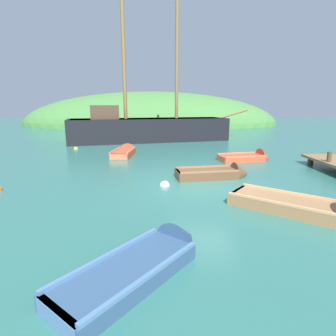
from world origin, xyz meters
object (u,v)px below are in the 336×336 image
rowboat_center (150,262)px  sailing_ship (148,132)px  rowboat_outer_left (305,210)px  rowboat_near_dock (125,153)px  buoy_white (165,186)px  buoy_yellow (76,149)px  rowboat_portside (249,159)px  rowboat_far (217,175)px

rowboat_center → sailing_ship: bearing=42.2°
rowboat_outer_left → rowboat_center: 4.93m
rowboat_near_dock → rowboat_outer_left: bearing=-141.5°
buoy_white → rowboat_center: bearing=-93.0°
rowboat_center → buoy_yellow: bearing=61.2°
rowboat_near_dock → rowboat_center: rowboat_near_dock is taller
rowboat_outer_left → rowboat_center: size_ratio=1.10×
sailing_ship → buoy_white: size_ratio=42.33×
rowboat_outer_left → buoy_white: rowboat_outer_left is taller
rowboat_outer_left → buoy_white: (-3.97, 2.84, -0.11)m
rowboat_center → rowboat_portside: bearing=12.5°
rowboat_far → rowboat_portside: bearing=46.6°
sailing_ship → rowboat_outer_left: bearing=-86.6°
rowboat_center → buoy_yellow: (-6.04, 14.48, -0.09)m
rowboat_far → buoy_yellow: (-8.57, 7.91, -0.12)m
rowboat_near_dock → rowboat_center: bearing=-165.1°
rowboat_near_dock → rowboat_center: 12.30m
rowboat_near_dock → rowboat_far: 7.28m
rowboat_outer_left → rowboat_far: rowboat_outer_left is taller
buoy_yellow → rowboat_center: bearing=-67.4°
buoy_yellow → buoy_white: size_ratio=0.79×
sailing_ship → rowboat_center: sailing_ship is taller
rowboat_portside → buoy_white: 6.82m
sailing_ship → rowboat_center: (1.19, -18.96, -0.68)m
rowboat_center → buoy_white: bearing=35.6°
rowboat_far → buoy_yellow: rowboat_far is taller
rowboat_outer_left → sailing_ship: bearing=145.7°
sailing_ship → rowboat_far: (3.72, -12.40, -0.65)m
rowboat_center → rowboat_near_dock: bearing=48.9°
rowboat_outer_left → rowboat_far: bearing=150.3°
rowboat_center → rowboat_portside: rowboat_portside is taller
rowboat_near_dock → rowboat_far: size_ratio=0.96×
rowboat_portside → buoy_yellow: rowboat_portside is taller
rowboat_center → buoy_white: (0.28, 5.34, -0.09)m
rowboat_far → buoy_white: (-2.26, -1.23, -0.12)m
rowboat_far → buoy_white: bearing=-160.7°
sailing_ship → rowboat_near_dock: 6.97m
rowboat_far → rowboat_portside: 4.43m
buoy_white → rowboat_portside: bearing=45.9°
sailing_ship → buoy_white: bearing=-98.7°
sailing_ship → rowboat_portside: bearing=-69.4°
rowboat_portside → buoy_white: bearing=-146.1°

